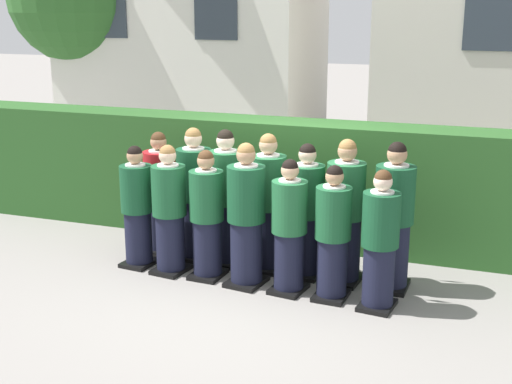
{
  "coord_description": "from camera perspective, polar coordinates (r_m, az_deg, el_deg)",
  "views": [
    {
      "loc": [
        2.69,
        -7.2,
        3.2
      ],
      "look_at": [
        0.0,
        0.27,
        1.05
      ],
      "focal_mm": 49.34,
      "sensor_mm": 36.0,
      "label": 1
    }
  ],
  "objects": [
    {
      "name": "student_rear_row_3",
      "position": [
        8.53,
        0.98,
        -1.12
      ],
      "size": [
        0.44,
        0.55,
        1.7
      ],
      "color": "black",
      "rests_on": "ground"
    },
    {
      "name": "student_front_row_1",
      "position": [
        8.51,
        -7.03,
        -1.68
      ],
      "size": [
        0.42,
        0.5,
        1.58
      ],
      "color": "black",
      "rests_on": "ground"
    },
    {
      "name": "student_front_row_4",
      "position": [
        7.88,
        2.71,
        -3.09
      ],
      "size": [
        0.42,
        0.49,
        1.55
      ],
      "color": "black",
      "rests_on": "ground"
    },
    {
      "name": "student_front_row_0",
      "position": [
        8.8,
        -9.6,
        -1.4
      ],
      "size": [
        0.4,
        0.51,
        1.53
      ],
      "color": "black",
      "rests_on": "ground"
    },
    {
      "name": "student_rear_row_4",
      "position": [
        8.35,
        4.1,
        -1.78
      ],
      "size": [
        0.42,
        0.48,
        1.62
      ],
      "color": "black",
      "rests_on": "ground"
    },
    {
      "name": "student_rear_row_5",
      "position": [
        8.19,
        7.25,
        -1.88
      ],
      "size": [
        0.45,
        0.52,
        1.71
      ],
      "color": "black",
      "rests_on": "ground"
    },
    {
      "name": "hedge",
      "position": [
        9.58,
        2.88,
        0.84
      ],
      "size": [
        10.17,
        0.7,
        1.67
      ],
      "color": "#285623",
      "rests_on": "ground"
    },
    {
      "name": "student_rear_row_6",
      "position": [
        8.09,
        11.1,
        -2.25
      ],
      "size": [
        0.45,
        0.54,
        1.72
      ],
      "color": "black",
      "rests_on": "ground"
    },
    {
      "name": "student_front_row_3",
      "position": [
        8.06,
        -0.79,
        -2.15
      ],
      "size": [
        0.45,
        0.53,
        1.69
      ],
      "color": "black",
      "rests_on": "ground"
    },
    {
      "name": "student_front_row_2",
      "position": [
        8.31,
        -4.01,
        -2.1
      ],
      "size": [
        0.4,
        0.46,
        1.56
      ],
      "color": "black",
      "rests_on": "ground"
    },
    {
      "name": "student_rear_row_2",
      "position": [
        8.73,
        -2.44,
        -0.7
      ],
      "size": [
        0.45,
        0.53,
        1.71
      ],
      "color": "black",
      "rests_on": "ground"
    },
    {
      "name": "student_rear_row_1",
      "position": [
        8.94,
        -5.0,
        -0.4
      ],
      "size": [
        0.44,
        0.51,
        1.7
      ],
      "color": "black",
      "rests_on": "ground"
    },
    {
      "name": "ground_plane",
      "position": [
        8.32,
        -0.64,
        -7.46
      ],
      "size": [
        60.0,
        60.0,
        0.0
      ],
      "primitive_type": "plane",
      "color": "gray"
    },
    {
      "name": "student_front_row_6",
      "position": [
        7.56,
        10.01,
        -4.16
      ],
      "size": [
        0.4,
        0.51,
        1.54
      ],
      "color": "black",
      "rests_on": "ground"
    },
    {
      "name": "student_front_row_5",
      "position": [
        7.74,
        6.25,
        -3.6
      ],
      "size": [
        0.4,
        0.46,
        1.52
      ],
      "color": "black",
      "rests_on": "ground"
    },
    {
      "name": "student_in_red_blazer",
      "position": [
        9.23,
        -7.76,
        -0.28
      ],
      "size": [
        0.43,
        0.5,
        1.61
      ],
      "color": "black",
      "rests_on": "ground"
    }
  ]
}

